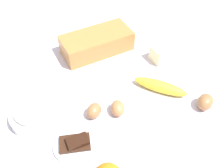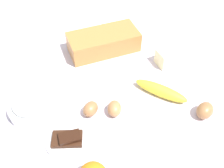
{
  "view_description": "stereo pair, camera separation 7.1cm",
  "coord_description": "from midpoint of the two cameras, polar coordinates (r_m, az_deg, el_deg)",
  "views": [
    {
      "loc": [
        -0.25,
        -0.56,
        0.69
      ],
      "look_at": [
        0.0,
        0.0,
        0.04
      ],
      "focal_mm": 41.64,
      "sensor_mm": 36.0,
      "label": 1
    },
    {
      "loc": [
        -0.18,
        -0.58,
        0.69
      ],
      "look_at": [
        0.0,
        0.0,
        0.04
      ],
      "focal_mm": 41.64,
      "sensor_mm": 36.0,
      "label": 2
    }
  ],
  "objects": [
    {
      "name": "ground_plane",
      "position": [
        0.93,
        2.2,
        -2.22
      ],
      "size": [
        2.4,
        2.4,
        0.02
      ],
      "primitive_type": "cube",
      "color": "silver"
    },
    {
      "name": "loaf_pan",
      "position": [
        1.06,
        0.06,
        9.23
      ],
      "size": [
        0.29,
        0.15,
        0.08
      ],
      "rotation": [
        0.0,
        0.0,
        0.06
      ],
      "color": "#B77A3D",
      "rests_on": "ground_plane"
    },
    {
      "name": "flour_bowl",
      "position": [
        0.87,
        -15.13,
        -4.86
      ],
      "size": [
        0.15,
        0.15,
        0.07
      ],
      "color": "white",
      "rests_on": "ground_plane"
    },
    {
      "name": "banana",
      "position": [
        0.92,
        12.87,
        -1.53
      ],
      "size": [
        0.16,
        0.17,
        0.04
      ],
      "primitive_type": "ellipsoid",
      "rotation": [
        0.0,
        0.0,
        5.46
      ],
      "color": "yellow",
      "rests_on": "ground_plane"
    },
    {
      "name": "butter_block",
      "position": [
        1.04,
        14.3,
        5.66
      ],
      "size": [
        0.1,
        0.07,
        0.06
      ],
      "primitive_type": "cube",
      "rotation": [
        0.0,
        0.0,
        0.11
      ],
      "color": "#F4EDB2",
      "rests_on": "ground_plane"
    },
    {
      "name": "egg_near_butter",
      "position": [
        0.84,
        -2.31,
        -5.59
      ],
      "size": [
        0.07,
        0.07,
        0.04
      ],
      "primitive_type": "ellipsoid",
      "rotation": [
        0.0,
        1.57,
        0.75
      ],
      "color": "#A36D42",
      "rests_on": "ground_plane"
    },
    {
      "name": "egg_beside_bowl",
      "position": [
        0.84,
        2.98,
        -5.5
      ],
      "size": [
        0.06,
        0.07,
        0.05
      ],
      "primitive_type": "ellipsoid",
      "rotation": [
        0.0,
        1.57,
        4.38
      ],
      "color": "#B67B4A",
      "rests_on": "ground_plane"
    },
    {
      "name": "egg_loose",
      "position": [
        0.9,
        21.9,
        -5.51
      ],
      "size": [
        0.08,
        0.08,
        0.05
      ],
      "primitive_type": "ellipsoid",
      "rotation": [
        0.0,
        1.57,
        3.73
      ],
      "color": "#A06B41",
      "rests_on": "ground_plane"
    },
    {
      "name": "chocolate_plate",
      "position": [
        0.8,
        -7.13,
        -12.24
      ],
      "size": [
        0.13,
        0.13,
        0.03
      ],
      "color": "white",
      "rests_on": "ground_plane"
    }
  ]
}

